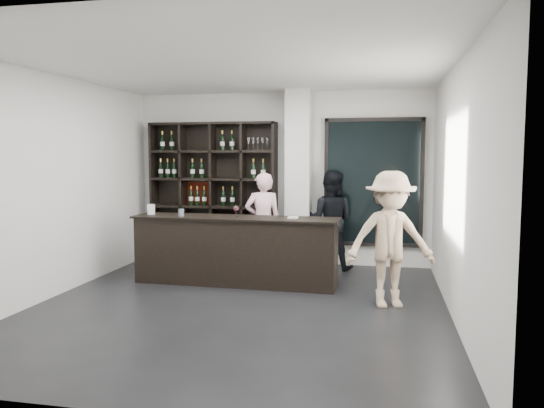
% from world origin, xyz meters
% --- Properties ---
extents(floor, '(5.00, 5.50, 0.01)m').
position_xyz_m(floor, '(0.00, 0.00, -0.01)').
color(floor, black).
rests_on(floor, ground).
extents(wine_shelf, '(2.20, 0.35, 2.40)m').
position_xyz_m(wine_shelf, '(-1.15, 2.57, 1.20)').
color(wine_shelf, black).
rests_on(wine_shelf, floor).
extents(structural_column, '(0.40, 0.40, 2.90)m').
position_xyz_m(structural_column, '(0.35, 2.47, 1.45)').
color(structural_column, silver).
rests_on(structural_column, floor).
extents(glass_panel, '(1.60, 0.08, 2.10)m').
position_xyz_m(glass_panel, '(1.55, 2.69, 1.40)').
color(glass_panel, black).
rests_on(glass_panel, floor).
extents(tasting_counter, '(2.97, 0.62, 0.97)m').
position_xyz_m(tasting_counter, '(-0.35, 1.10, 0.49)').
color(tasting_counter, black).
rests_on(tasting_counter, floor).
extents(taster_pink, '(0.66, 0.54, 1.58)m').
position_xyz_m(taster_pink, '(-0.15, 2.02, 0.79)').
color(taster_pink, '#FFC8D3').
rests_on(taster_pink, floor).
extents(taster_black, '(0.83, 0.68, 1.60)m').
position_xyz_m(taster_black, '(0.88, 2.40, 0.80)').
color(taster_black, black).
rests_on(taster_black, floor).
extents(customer, '(1.19, 0.87, 1.66)m').
position_xyz_m(customer, '(1.80, 0.40, 0.83)').
color(customer, tan).
rests_on(customer, floor).
extents(wine_glass, '(0.09, 0.09, 0.19)m').
position_xyz_m(wine_glass, '(-0.33, 1.08, 1.07)').
color(wine_glass, white).
rests_on(wine_glass, tasting_counter).
extents(spit_cup, '(0.09, 0.09, 0.10)m').
position_xyz_m(spit_cup, '(-1.13, 1.02, 1.03)').
color(spit_cup, silver).
rests_on(spit_cup, tasting_counter).
extents(napkin_stack, '(0.13, 0.13, 0.02)m').
position_xyz_m(napkin_stack, '(0.48, 1.10, 0.98)').
color(napkin_stack, white).
rests_on(napkin_stack, tasting_counter).
extents(card_stand, '(0.11, 0.07, 0.15)m').
position_xyz_m(card_stand, '(-1.64, 1.13, 1.05)').
color(card_stand, white).
rests_on(card_stand, tasting_counter).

